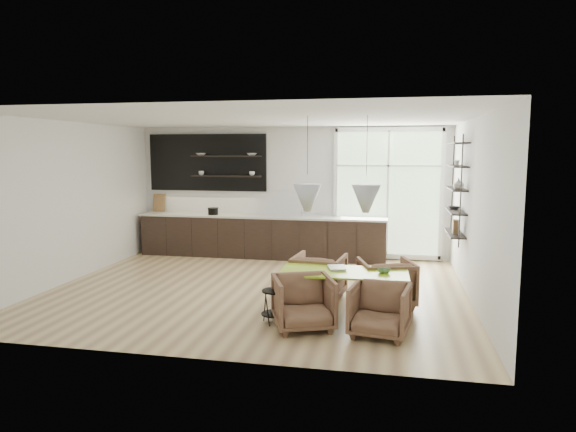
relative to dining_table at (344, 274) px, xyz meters
The scene contains 11 objects.
room 2.58m from the dining_table, 114.41° to the left, with size 7.02×6.01×2.91m.
kitchen_run 4.44m from the dining_table, 120.89° to the left, with size 5.54×0.69×2.75m.
right_shelving 3.08m from the dining_table, 52.34° to the left, with size 0.26×1.22×1.90m.
dining_table is the anchor object (origin of this frame).
armchair_back_left 0.94m from the dining_table, 120.92° to the left, with size 0.78×0.81×0.73m, color brown.
armchair_back_right 0.90m from the dining_table, 46.57° to the left, with size 0.77×0.80×0.73m, color brown.
armchair_front_left 0.83m from the dining_table, 127.29° to the right, with size 0.76×0.79×0.72m, color brown.
armchair_front_right 0.92m from the dining_table, 52.87° to the right, with size 0.72×0.74×0.68m, color brown.
wire_stool 1.08m from the dining_table, 151.82° to the right, with size 0.37×0.37×0.47m.
table_book 0.26m from the dining_table, 158.38° to the left, with size 0.25×0.33×0.03m, color white.
table_bowl 0.57m from the dining_table, ahead, with size 0.18×0.18×0.06m, color #4E7443.
Camera 1 is at (2.22, -8.32, 2.38)m, focal length 32.00 mm.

